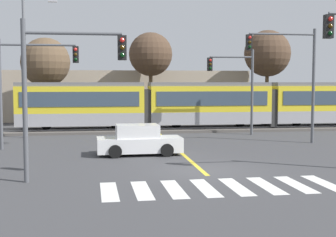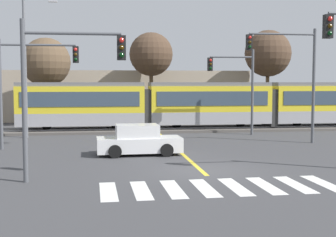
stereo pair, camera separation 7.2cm
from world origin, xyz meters
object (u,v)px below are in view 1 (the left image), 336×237
at_px(traffic_light_near_left, 60,76).
at_px(bare_tree_west, 45,62).
at_px(traffic_light_mid_left, 28,75).
at_px(sedan_crossing, 139,141).
at_px(bare_tree_east, 151,55).
at_px(traffic_light_far_right, 237,79).
at_px(street_lamp_west, 28,58).
at_px(traffic_light_mid_right, 292,67).
at_px(bare_tree_far_east, 267,54).
at_px(light_rail_tram, 209,103).

bearing_deg(traffic_light_near_left, bare_tree_west, 97.63).
bearing_deg(traffic_light_mid_left, bare_tree_west, 92.34).
relative_size(sedan_crossing, bare_tree_east, 0.54).
distance_m(traffic_light_far_right, traffic_light_near_left, 17.39).
relative_size(street_lamp_west, bare_tree_west, 1.27).
xyz_separation_m(traffic_light_mid_right, bare_tree_far_east, (3.59, 13.88, 1.62)).
bearing_deg(traffic_light_mid_right, bare_tree_east, 115.71).
height_order(traffic_light_near_left, bare_tree_far_east, bare_tree_far_east).
bearing_deg(sedan_crossing, bare_tree_west, 111.14).
distance_m(sedan_crossing, traffic_light_near_left, 7.43).
height_order(sedan_crossing, traffic_light_far_right, traffic_light_far_right).
relative_size(traffic_light_mid_left, bare_tree_far_east, 0.72).
height_order(light_rail_tram, bare_tree_east, bare_tree_east).
distance_m(traffic_light_mid_right, bare_tree_west, 20.40).
distance_m(light_rail_tram, traffic_light_near_left, 19.68).
xyz_separation_m(light_rail_tram, traffic_light_mid_right, (3.06, -8.23, 2.47)).
relative_size(light_rail_tram, street_lamp_west, 3.05).
distance_m(light_rail_tram, sedan_crossing, 12.95).
bearing_deg(traffic_light_far_right, street_lamp_west, 178.71).
bearing_deg(traffic_light_far_right, traffic_light_mid_right, -68.57).
bearing_deg(traffic_light_near_left, traffic_light_mid_left, 105.45).
xyz_separation_m(traffic_light_near_left, bare_tree_west, (-2.96, 22.06, 1.35)).
distance_m(traffic_light_mid_right, traffic_light_far_right, 5.21).
height_order(sedan_crossing, traffic_light_mid_left, traffic_light_mid_left).
height_order(traffic_light_far_right, bare_tree_east, bare_tree_east).
bearing_deg(bare_tree_west, traffic_light_near_left, -82.37).
bearing_deg(sedan_crossing, bare_tree_east, 81.82).
height_order(traffic_light_near_left, bare_tree_west, bare_tree_west).
height_order(traffic_light_mid_right, traffic_light_near_left, traffic_light_mid_right).
xyz_separation_m(traffic_light_far_right, bare_tree_far_east, (5.48, 9.07, 2.32)).
relative_size(traffic_light_far_right, traffic_light_mid_left, 0.99).
bearing_deg(traffic_light_mid_left, traffic_light_mid_right, 0.61).
distance_m(sedan_crossing, traffic_light_far_right, 11.22).
distance_m(bare_tree_east, bare_tree_far_east, 10.41).
bearing_deg(light_rail_tram, bare_tree_west, 158.40).
bearing_deg(traffic_light_mid_right, light_rail_tram, 110.39).
relative_size(light_rail_tram, bare_tree_west, 3.87).
height_order(street_lamp_west, bare_tree_west, street_lamp_west).
xyz_separation_m(traffic_light_mid_left, traffic_light_near_left, (2.41, -8.73, -0.14)).
distance_m(traffic_light_far_right, bare_tree_east, 10.78).
distance_m(traffic_light_near_left, bare_tree_east, 23.84).
bearing_deg(bare_tree_far_east, bare_tree_west, -177.91).
distance_m(traffic_light_near_left, street_lamp_west, 14.42).
relative_size(traffic_light_mid_right, traffic_light_mid_left, 1.14).
bearing_deg(bare_tree_far_east, traffic_light_mid_right, -104.52).
bearing_deg(bare_tree_west, light_rail_tram, -21.60).
relative_size(street_lamp_west, bare_tree_far_east, 1.12).
height_order(traffic_light_mid_right, traffic_light_far_right, traffic_light_mid_right).
bearing_deg(sedan_crossing, street_lamp_west, 128.52).
bearing_deg(traffic_light_far_right, bare_tree_west, 148.52).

